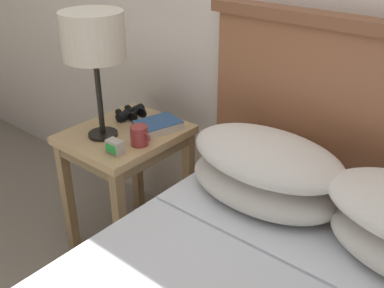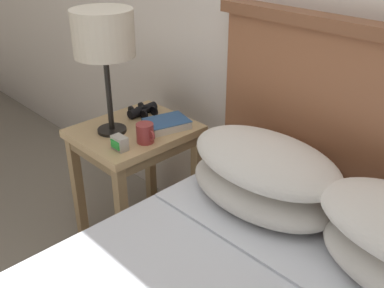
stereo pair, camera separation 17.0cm
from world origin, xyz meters
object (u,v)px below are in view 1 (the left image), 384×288
(book_on_nightstand, at_px, (158,125))
(coffee_mug, at_px, (139,136))
(binoculars_pair, at_px, (131,113))
(alarm_clock, at_px, (115,147))
(table_lamp, at_px, (93,38))
(nightstand, at_px, (126,150))

(book_on_nightstand, relative_size, coffee_mug, 2.16)
(binoculars_pair, distance_m, alarm_clock, 0.37)
(book_on_nightstand, bearing_deg, binoculars_pair, 176.71)
(table_lamp, bearing_deg, nightstand, 66.37)
(book_on_nightstand, xyz_separation_m, binoculars_pair, (-0.19, 0.01, 0.00))
(nightstand, distance_m, alarm_clock, 0.25)
(table_lamp, distance_m, coffee_mug, 0.44)
(nightstand, relative_size, table_lamp, 1.14)
(nightstand, bearing_deg, table_lamp, -113.63)
(alarm_clock, bearing_deg, binoculars_pair, 126.64)
(book_on_nightstand, height_order, coffee_mug, coffee_mug)
(nightstand, distance_m, table_lamp, 0.54)
(coffee_mug, relative_size, alarm_clock, 1.47)
(book_on_nightstand, relative_size, binoculars_pair, 1.38)
(book_on_nightstand, bearing_deg, table_lamp, -124.00)
(binoculars_pair, height_order, alarm_clock, alarm_clock)
(book_on_nightstand, bearing_deg, coffee_mug, -73.28)
(binoculars_pair, relative_size, alarm_clock, 2.30)
(binoculars_pair, bearing_deg, nightstand, -53.43)
(nightstand, bearing_deg, book_on_nightstand, 49.01)
(alarm_clock, bearing_deg, table_lamp, 155.38)
(nightstand, xyz_separation_m, binoculars_pair, (-0.09, 0.12, 0.12))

